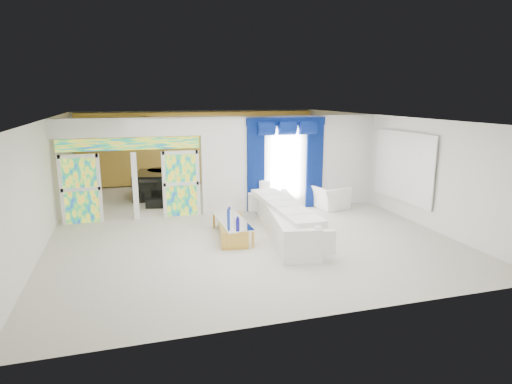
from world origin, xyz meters
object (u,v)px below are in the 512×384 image
object	(u,v)px
console_table	(274,205)
armchair	(329,197)
grand_piano	(156,185)
coffee_table	(232,229)
white_sofa	(285,222)

from	to	relation	value
console_table	armchair	world-z (taller)	armchair
console_table	grand_piano	distance (m)	4.67
coffee_table	armchair	xyz separation A→B (m)	(3.74, 2.05, 0.15)
white_sofa	grand_piano	bearing A→B (deg)	126.75
white_sofa	console_table	xyz separation A→B (m)	(0.52, 2.45, -0.18)
coffee_table	armchair	size ratio (longest dim) A/B	1.73
white_sofa	coffee_table	size ratio (longest dim) A/B	2.06
white_sofa	grand_piano	size ratio (longest dim) A/B	2.28
coffee_table	grand_piano	world-z (taller)	grand_piano
armchair	grand_piano	size ratio (longest dim) A/B	0.64
white_sofa	armchair	size ratio (longest dim) A/B	3.57
grand_piano	armchair	bearing A→B (deg)	-19.61
console_table	armchair	xyz separation A→B (m)	(1.87, -0.10, 0.17)
white_sofa	console_table	world-z (taller)	white_sofa
white_sofa	armchair	xyz separation A→B (m)	(2.39, 2.35, -0.02)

